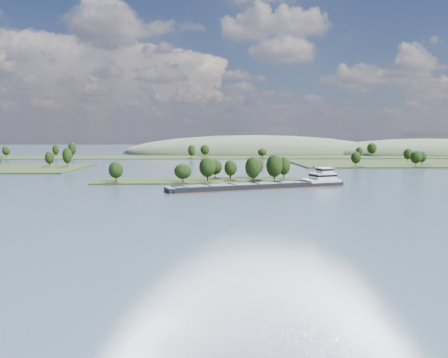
{
  "coord_description": "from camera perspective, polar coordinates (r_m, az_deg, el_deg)",
  "views": [
    {
      "loc": [
        3.53,
        -30.67,
        22.31
      ],
      "look_at": [
        9.44,
        130.0,
        6.0
      ],
      "focal_mm": 35.0,
      "sensor_mm": 36.0,
      "label": 1
    }
  ],
  "objects": [
    {
      "name": "hill_west",
      "position": [
        534.13,
        3.97,
        3.39
      ],
      "size": [
        320.0,
        160.0,
        44.0
      ],
      "primitive_type": "ellipsoid",
      "color": "#4B5D40",
      "rests_on": "ground"
    },
    {
      "name": "ground",
      "position": [
        152.35,
        -3.42,
        -2.64
      ],
      "size": [
        1800.0,
        1800.0,
        0.0
      ],
      "primitive_type": "plane",
      "color": "#34495A",
      "rests_on": "ground"
    },
    {
      "name": "tree_island",
      "position": [
        210.23,
        -0.93,
        0.75
      ],
      "size": [
        100.0,
        31.08,
        14.11
      ],
      "color": "#223116",
      "rests_on": "ground"
    },
    {
      "name": "cargo_barge",
      "position": [
        186.34,
        6.09,
        -0.7
      ],
      "size": [
        77.55,
        33.99,
        10.65
      ],
      "color": "black",
      "rests_on": "ground"
    },
    {
      "name": "hill_east",
      "position": [
        562.98,
        25.03,
        2.98
      ],
      "size": [
        260.0,
        140.0,
        36.0
      ],
      "primitive_type": "ellipsoid",
      "color": "#4B5D40",
      "rests_on": "ground"
    },
    {
      "name": "back_shoreline",
      "position": [
        430.99,
        -1.45,
        2.92
      ],
      "size": [
        900.0,
        60.0,
        16.0
      ],
      "color": "#223116",
      "rests_on": "ground"
    }
  ]
}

